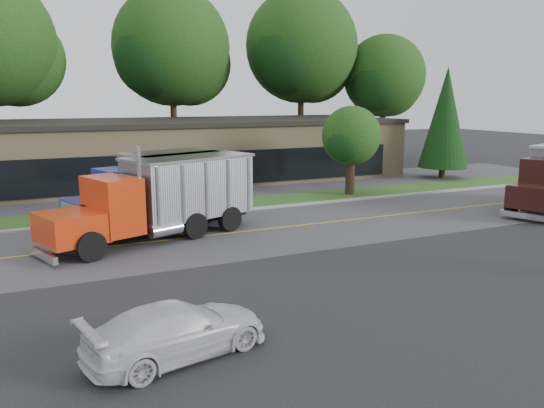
% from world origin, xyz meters
% --- Properties ---
extents(ground, '(140.00, 140.00, 0.00)m').
position_xyz_m(ground, '(0.00, 0.00, 0.00)').
color(ground, '#2D2D31').
rests_on(ground, ground).
extents(road, '(60.00, 8.00, 0.02)m').
position_xyz_m(road, '(0.00, 9.00, 0.00)').
color(road, '#56565B').
rests_on(road, ground).
extents(center_line, '(60.00, 0.12, 0.01)m').
position_xyz_m(center_line, '(0.00, 9.00, 0.00)').
color(center_line, gold).
rests_on(center_line, ground).
extents(curb, '(60.00, 0.30, 0.12)m').
position_xyz_m(curb, '(0.00, 13.20, 0.00)').
color(curb, '#9E9E99').
rests_on(curb, ground).
extents(grass_verge, '(60.00, 3.40, 0.03)m').
position_xyz_m(grass_verge, '(0.00, 15.00, 0.00)').
color(grass_verge, '#23591E').
rests_on(grass_verge, ground).
extents(far_parking, '(60.00, 7.00, 0.02)m').
position_xyz_m(far_parking, '(0.00, 20.00, 0.00)').
color(far_parking, '#56565B').
rests_on(far_parking, ground).
extents(strip_mall, '(32.00, 12.00, 4.00)m').
position_xyz_m(strip_mall, '(2.00, 26.00, 2.00)').
color(strip_mall, tan).
rests_on(strip_mall, ground).
extents(tree_far_c, '(10.60, 9.97, 15.12)m').
position_xyz_m(tree_far_c, '(4.16, 34.13, 9.65)').
color(tree_far_c, '#382619').
rests_on(tree_far_c, ground).
extents(tree_far_d, '(11.04, 10.39, 15.74)m').
position_xyz_m(tree_far_d, '(16.17, 33.13, 10.05)').
color(tree_far_d, '#382619').
rests_on(tree_far_d, ground).
extents(tree_far_e, '(8.32, 7.83, 11.86)m').
position_xyz_m(tree_far_e, '(24.13, 31.10, 7.57)').
color(tree_far_e, '#382619').
rests_on(tree_far_e, ground).
extents(evergreen_right, '(3.55, 3.55, 8.08)m').
position_xyz_m(evergreen_right, '(20.00, 18.00, 4.43)').
color(evergreen_right, '#382619').
rests_on(evergreen_right, ground).
extents(tree_verge, '(3.78, 3.56, 5.40)m').
position_xyz_m(tree_verge, '(10.06, 15.05, 3.43)').
color(tree_verge, '#382619').
rests_on(tree_verge, ground).
extents(dump_truck_red, '(9.39, 5.37, 3.36)m').
position_xyz_m(dump_truck_red, '(-2.72, 9.62, 1.81)').
color(dump_truck_red, black).
rests_on(dump_truck_red, ground).
extents(dump_truck_blue, '(7.29, 4.71, 3.36)m').
position_xyz_m(dump_truck_blue, '(-2.76, 11.56, 1.80)').
color(dump_truck_blue, black).
rests_on(dump_truck_blue, ground).
extents(rally_car, '(4.57, 2.67, 1.24)m').
position_xyz_m(rally_car, '(-5.00, -1.05, 0.62)').
color(rally_car, silver).
rests_on(rally_car, ground).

